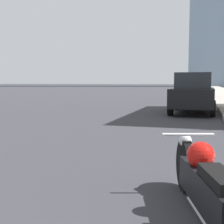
{
  "coord_description": "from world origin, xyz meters",
  "views": [
    {
      "loc": [
        3.46,
        0.97,
        1.36
      ],
      "look_at": [
        1.59,
        7.27,
        0.73
      ],
      "focal_mm": 50.0,
      "sensor_mm": 36.0,
      "label": 1
    }
  ],
  "objects_px": {
    "motorcycle": "(207,185)",
    "parked_car_silver": "(199,85)",
    "parked_car_black": "(193,93)",
    "parked_car_white": "(201,87)",
    "parked_car_red": "(199,89)"
  },
  "relations": [
    {
      "from": "parked_car_white",
      "to": "parked_car_silver",
      "type": "xyz_separation_m",
      "value": [
        -0.4,
        12.81,
        0.05
      ]
    },
    {
      "from": "parked_car_white",
      "to": "parked_car_silver",
      "type": "height_order",
      "value": "parked_car_silver"
    },
    {
      "from": "parked_car_red",
      "to": "parked_car_silver",
      "type": "distance_m",
      "value": 23.32
    },
    {
      "from": "parked_car_black",
      "to": "parked_car_silver",
      "type": "xyz_separation_m",
      "value": [
        -0.26,
        36.39,
        -0.0
      ]
    },
    {
      "from": "parked_car_black",
      "to": "parked_car_white",
      "type": "relative_size",
      "value": 1.06
    },
    {
      "from": "motorcycle",
      "to": "parked_car_silver",
      "type": "bearing_deg",
      "value": 74.63
    },
    {
      "from": "motorcycle",
      "to": "parked_car_black",
      "type": "distance_m",
      "value": 11.11
    },
    {
      "from": "parked_car_red",
      "to": "parked_car_silver",
      "type": "bearing_deg",
      "value": 89.87
    },
    {
      "from": "parked_car_black",
      "to": "parked_car_red",
      "type": "relative_size",
      "value": 0.96
    },
    {
      "from": "parked_car_red",
      "to": "parked_car_white",
      "type": "bearing_deg",
      "value": 88.58
    },
    {
      "from": "parked_car_red",
      "to": "parked_car_silver",
      "type": "height_order",
      "value": "parked_car_silver"
    },
    {
      "from": "motorcycle",
      "to": "parked_car_white",
      "type": "relative_size",
      "value": 0.59
    },
    {
      "from": "parked_car_black",
      "to": "parked_car_white",
      "type": "xyz_separation_m",
      "value": [
        0.14,
        23.58,
        -0.05
      ]
    },
    {
      "from": "motorcycle",
      "to": "parked_car_red",
      "type": "bearing_deg",
      "value": 74.82
    },
    {
      "from": "motorcycle",
      "to": "parked_car_red",
      "type": "distance_m",
      "value": 24.17
    }
  ]
}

